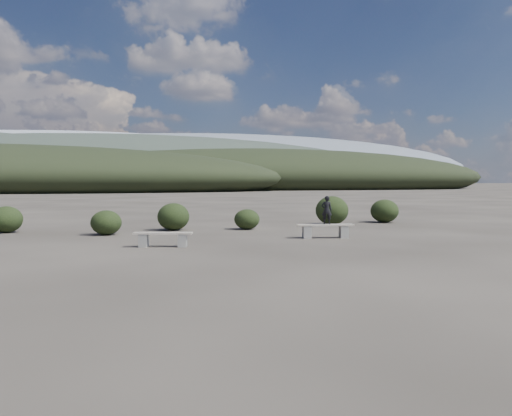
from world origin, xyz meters
name	(u,v)px	position (x,y,z in m)	size (l,w,h in m)	color
ground	(321,263)	(0.00, 0.00, 0.00)	(1200.00, 1200.00, 0.00)	#2C2722
bench_left	(163,238)	(-3.19, 3.92, 0.25)	(1.71, 0.78, 0.42)	gray
bench_right	(325,230)	(2.20, 4.69, 0.28)	(1.89, 0.77, 0.46)	gray
seated_person	(327,210)	(2.24, 4.68, 0.93)	(0.34, 0.22, 0.94)	black
shrub_a	(106,223)	(-4.79, 7.74, 0.43)	(1.06, 1.06, 0.87)	black
shrub_b	(173,217)	(-2.33, 8.78, 0.53)	(1.23, 1.23, 1.05)	black
shrub_c	(247,219)	(0.48, 8.35, 0.40)	(1.00, 1.00, 0.80)	black
shrub_d	(332,210)	(4.59, 9.39, 0.62)	(1.42, 1.42, 1.25)	black
shrub_e	(385,211)	(7.42, 9.82, 0.53)	(1.27, 1.27, 1.06)	black
shrub_f	(6,219)	(-8.32, 9.55, 0.49)	(1.15, 1.15, 0.97)	black
mountain_ridges	(108,169)	(-7.48, 339.06, 10.84)	(500.00, 400.00, 56.00)	black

